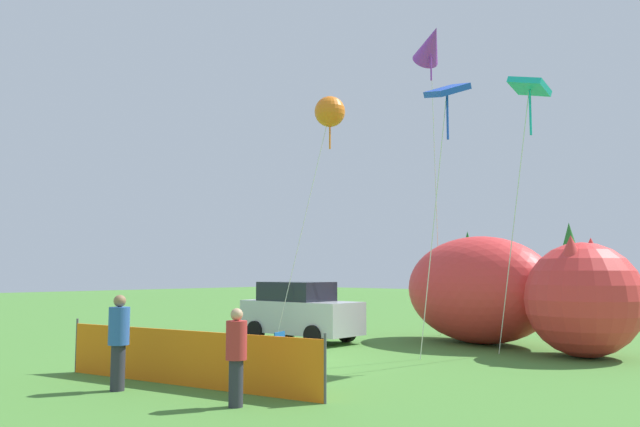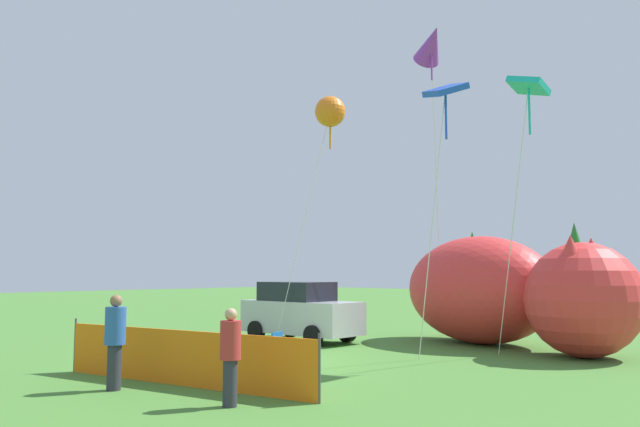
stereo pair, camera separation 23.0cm
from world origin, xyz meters
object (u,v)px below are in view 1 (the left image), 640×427
(spectator_in_black_shirt, at_px, (236,353))
(kite_blue_box, at_px, (447,95))
(spectator_in_white_shirt, at_px, (119,338))
(kite_teal_diamond, at_px, (529,92))
(inflatable_cat, at_px, (504,295))
(kite_purple_delta, at_px, (431,45))
(kite_orange_flower, at_px, (330,112))
(parked_car, at_px, (300,312))
(folding_chair, at_px, (285,348))

(spectator_in_black_shirt, height_order, kite_blue_box, kite_blue_box)
(spectator_in_white_shirt, distance_m, kite_teal_diamond, 11.81)
(inflatable_cat, height_order, kite_purple_delta, kite_purple_delta)
(kite_purple_delta, bearing_deg, kite_orange_flower, -132.06)
(spectator_in_black_shirt, xyz_separation_m, kite_purple_delta, (-2.92, 11.34, 9.37))
(spectator_in_black_shirt, bearing_deg, kite_teal_diamond, 78.04)
(kite_blue_box, bearing_deg, kite_orange_flower, 162.21)
(parked_car, height_order, kite_blue_box, kite_blue_box)
(kite_orange_flower, bearing_deg, spectator_in_black_shirt, -58.38)
(kite_orange_flower, distance_m, kite_purple_delta, 4.39)
(kite_purple_delta, bearing_deg, folding_chair, -85.01)
(folding_chair, bearing_deg, kite_orange_flower, 104.63)
(spectator_in_white_shirt, distance_m, kite_orange_flower, 11.71)
(kite_purple_delta, bearing_deg, kite_teal_diamond, -31.41)
(parked_car, xyz_separation_m, folding_chair, (3.96, -4.69, -0.47))
(folding_chair, xyz_separation_m, kite_teal_diamond, (4.02, 5.04, 6.53))
(kite_blue_box, relative_size, kite_purple_delta, 0.66)
(spectator_in_white_shirt, bearing_deg, kite_blue_box, 67.39)
(spectator_in_white_shirt, bearing_deg, inflatable_cat, 78.02)
(parked_car, bearing_deg, kite_blue_box, -11.49)
(inflatable_cat, distance_m, spectator_in_black_shirt, 11.20)
(kite_blue_box, height_order, kite_purple_delta, kite_purple_delta)
(folding_chair, bearing_deg, parked_car, 114.22)
(parked_car, relative_size, kite_purple_delta, 0.38)
(kite_teal_diamond, bearing_deg, kite_purple_delta, 148.59)
(spectator_in_white_shirt, bearing_deg, folding_chair, 81.12)
(kite_purple_delta, bearing_deg, parked_car, -135.28)
(kite_blue_box, relative_size, kite_orange_flower, 0.88)
(kite_teal_diamond, height_order, kite_purple_delta, kite_purple_delta)
(kite_teal_diamond, xyz_separation_m, kite_orange_flower, (-7.13, 0.21, 0.73))
(parked_car, height_order, inflatable_cat, inflatable_cat)
(folding_chair, distance_m, inflatable_cat, 8.05)
(kite_blue_box, distance_m, kite_orange_flower, 5.93)
(parked_car, xyz_separation_m, kite_blue_box, (6.44, -1.23, 5.92))
(spectator_in_black_shirt, bearing_deg, folding_chair, 123.15)
(spectator_in_black_shirt, height_order, kite_purple_delta, kite_purple_delta)
(spectator_in_white_shirt, height_order, kite_blue_box, kite_blue_box)
(inflatable_cat, bearing_deg, kite_purple_delta, -166.43)
(inflatable_cat, distance_m, kite_teal_diamond, 6.45)
(kite_orange_flower, bearing_deg, kite_blue_box, -17.79)
(spectator_in_white_shirt, xyz_separation_m, kite_teal_diamond, (4.65, 9.03, 6.03))
(kite_teal_diamond, distance_m, kite_purple_delta, 6.41)
(inflatable_cat, relative_size, spectator_in_black_shirt, 5.08)
(spectator_in_black_shirt, bearing_deg, parked_car, 127.38)
(kite_teal_diamond, bearing_deg, parked_car, -177.44)
(folding_chair, relative_size, spectator_in_white_shirt, 0.48)
(parked_car, relative_size, kite_orange_flower, 0.51)
(kite_blue_box, bearing_deg, parked_car, 169.19)
(kite_purple_delta, bearing_deg, inflatable_cat, -3.70)
(spectator_in_white_shirt, height_order, kite_purple_delta, kite_purple_delta)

